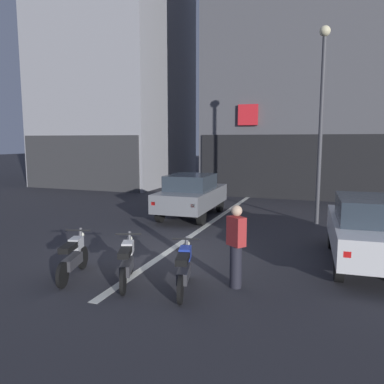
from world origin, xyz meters
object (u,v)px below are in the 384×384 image
person_by_motorcycles (236,246)px  motorcycle_white_row_left_mid (127,262)px  car_grey_crossing_near (192,194)px  motorcycle_silver_row_leftmost (73,257)px  car_black_down_street (270,177)px  street_lamp (322,106)px  car_white_parked_kerbside (372,229)px  motorcycle_blue_row_centre (184,268)px

person_by_motorcycles → motorcycle_white_row_left_mid: bearing=-166.1°
car_grey_crossing_near → motorcycle_silver_row_leftmost: (-0.15, -6.99, -0.43)m
car_black_down_street → person_by_motorcycles: (1.46, -14.27, -0.03)m
car_grey_crossing_near → motorcycle_white_row_left_mid: 6.99m
street_lamp → motorcycle_silver_row_leftmost: bearing=-122.6°
motorcycle_silver_row_leftmost → street_lamp: bearing=57.4°
car_white_parked_kerbside → person_by_motorcycles: 3.55m
car_black_down_street → motorcycle_blue_row_centre: (0.56, -14.79, -0.43)m
motorcycle_white_row_left_mid → motorcycle_silver_row_leftmost: bearing=-175.7°
car_grey_crossing_near → street_lamp: (4.56, 0.38, 3.19)m
car_black_down_street → street_lamp: 8.63m
car_white_parked_kerbside → person_by_motorcycles: (-2.65, -2.35, -0.03)m
car_grey_crossing_near → street_lamp: size_ratio=0.62×
motorcycle_blue_row_centre → person_by_motorcycles: 1.11m
car_black_down_street → motorcycle_silver_row_leftmost: car_black_down_street is taller
car_grey_crossing_near → person_by_motorcycles: 7.14m
car_white_parked_kerbside → motorcycle_white_row_left_mid: 5.62m
street_lamp → car_grey_crossing_near: bearing=-175.2°
car_white_parked_kerbside → motorcycle_blue_row_centre: 4.59m
motorcycle_white_row_left_mid → motorcycle_blue_row_centre: bearing=0.7°
car_white_parked_kerbside → street_lamp: 5.59m
car_grey_crossing_near → car_white_parked_kerbside: size_ratio=0.99×
motorcycle_silver_row_leftmost → motorcycle_blue_row_centre: size_ratio=0.99×
car_black_down_street → street_lamp: bearing=-69.8°
car_grey_crossing_near → car_white_parked_kerbside: 7.14m
car_grey_crossing_near → car_black_down_street: size_ratio=0.98×
car_white_parked_kerbside → car_grey_crossing_near: bearing=145.8°
car_white_parked_kerbside → street_lamp: size_ratio=0.63×
car_grey_crossing_near → street_lamp: street_lamp is taller
car_black_down_street → motorcycle_blue_row_centre: car_black_down_street is taller
motorcycle_silver_row_leftmost → car_black_down_street: bearing=82.6°
motorcycle_white_row_left_mid → person_by_motorcycles: bearing=13.9°
car_grey_crossing_near → car_black_down_street: bearing=77.2°
car_black_down_street → street_lamp: street_lamp is taller
car_black_down_street → person_by_motorcycles: person_by_motorcycles is taller
car_grey_crossing_near → motorcycle_blue_row_centre: car_grey_crossing_near is taller
motorcycle_silver_row_leftmost → motorcycle_white_row_left_mid: (1.25, 0.09, 0.00)m
car_black_down_street → street_lamp: (2.76, -7.53, 3.19)m
street_lamp → motorcycle_silver_row_leftmost: street_lamp is taller
car_black_down_street → person_by_motorcycles: size_ratio=2.54×
car_grey_crossing_near → motorcycle_silver_row_leftmost: bearing=-91.2°
motorcycle_white_row_left_mid → car_grey_crossing_near: bearing=99.0°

